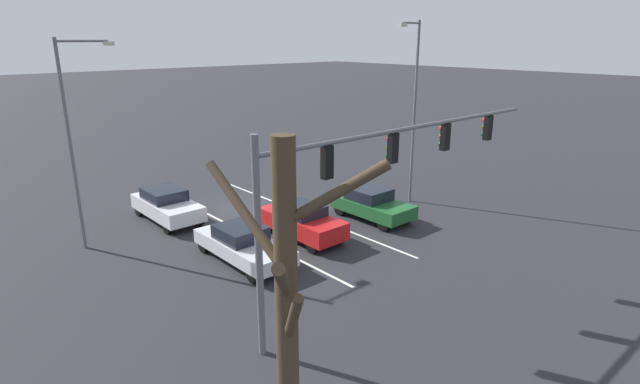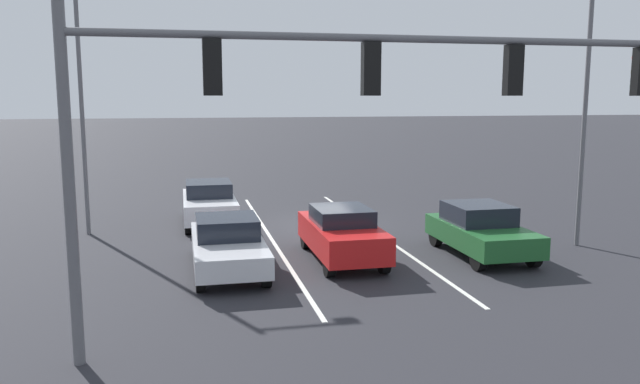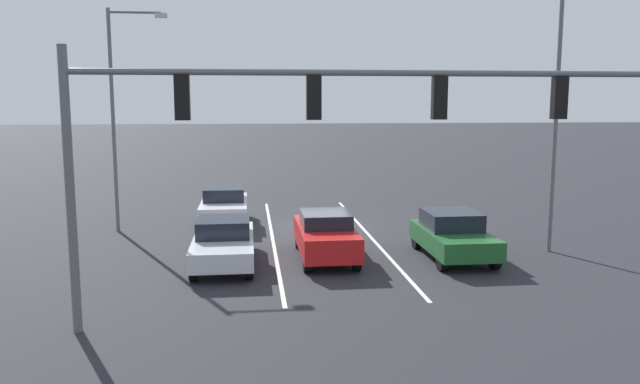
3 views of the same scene
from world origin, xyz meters
The scene contains 10 objects.
ground_plane centered at (0.00, 0.00, 0.00)m, with size 240.00×240.00×0.00m, color #28282D.
lane_stripe_left_divider centered at (-1.83, 1.91, 0.01)m, with size 0.12×15.82×0.01m, color silver.
lane_stripe_center_divider centered at (1.83, 1.91, 0.01)m, with size 0.12×15.82×0.01m, color silver.
car_red_midlane_front centered at (0.24, 5.04, 0.78)m, with size 1.74×4.24×1.51m.
car_darkgreen_leftlane_front centered at (-3.85, 5.41, 0.76)m, with size 1.89×4.00×1.49m.
car_silver_rightlane_front centered at (3.47, 5.33, 0.71)m, with size 1.83×4.68×1.41m.
car_white_rightlane_second centered at (3.68, -0.96, 0.79)m, with size 1.83×4.34×1.53m.
traffic_signal_gantry centered at (1.77, 10.80, 4.68)m, with size 12.97×0.37×6.19m.
street_lamp_right_shoulder centered at (7.52, -0.12, 4.89)m, with size 2.22×0.24×8.46m.
street_lamp_left_shoulder centered at (-7.24, 4.94, 5.21)m, with size 1.57×0.24×9.26m.
Camera 2 is at (4.59, 21.75, 4.59)m, focal length 35.00 mm.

